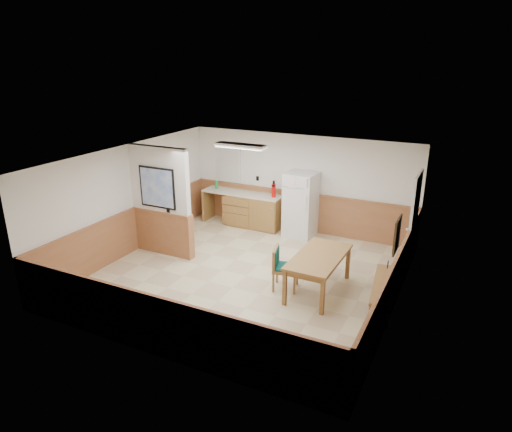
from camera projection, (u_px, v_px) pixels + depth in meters
The scene contains 20 objects.
ground at pixel (246, 276), 9.52m from camera, with size 6.00×6.00×0.00m, color beige.
ceiling at pixel (246, 158), 8.69m from camera, with size 6.00×6.00×0.02m, color white.
back_wall at pixel (300, 184), 11.64m from camera, with size 6.00×0.02×2.50m, color white.
right_wall at pixel (400, 246), 7.86m from camera, with size 0.02×6.00×2.50m, color white.
left_wall at pixel (129, 200), 10.35m from camera, with size 0.02×6.00×2.50m, color white.
wainscot_back at pixel (299, 212), 11.88m from camera, with size 6.00×0.04×1.00m, color #A16340.
wainscot_right at pixel (395, 284), 8.12m from camera, with size 0.04×6.00×1.00m, color #A16340.
wainscot_left at pixel (133, 231), 10.60m from camera, with size 0.04×6.00×1.00m, color #A16340.
partition_wall at pixel (161, 202), 10.21m from camera, with size 1.50×0.20×2.50m.
kitchen_counter at pixel (252, 210), 12.14m from camera, with size 2.20×0.61×1.00m.
exterior_door at pixel (413, 222), 9.55m from camera, with size 0.07×1.02×2.15m.
kitchen_window at pixel (228, 164), 12.40m from camera, with size 0.80×0.04×1.00m.
wall_painting at pixel (397, 235), 7.52m from camera, with size 0.04×0.50×0.60m.
fluorescent_fixture at pixel (241, 146), 10.14m from camera, with size 1.20×0.30×0.09m.
refrigerator at pixel (301, 205), 11.40m from camera, with size 0.75×0.74×1.64m.
dining_table at pixel (319, 260), 8.70m from camera, with size 0.87×1.70×0.75m.
dining_bench at pixel (383, 288), 8.29m from camera, with size 0.54×1.64×0.45m.
dining_chair at pixel (281, 265), 8.87m from camera, with size 0.74×0.58×0.85m.
fire_extinguisher at pixel (274, 190), 11.67m from camera, with size 0.14×0.14×0.43m.
soap_bottle at pixel (217, 185), 12.40m from camera, with size 0.08×0.08×0.24m, color #1B9645.
Camera 1 is at (3.96, -7.59, 4.36)m, focal length 32.00 mm.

